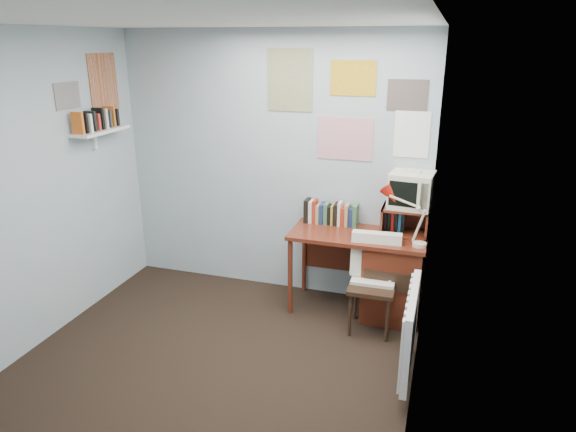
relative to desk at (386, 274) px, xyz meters
The scene contains 15 objects.
ground 1.93m from the desk, 128.37° to the right, with size 3.50×3.50×0.00m, color black.
back_wall 1.47m from the desk, 167.00° to the left, with size 3.00×0.02×2.50m, color #A4B5BC.
left_wall 3.17m from the desk, 151.02° to the right, with size 0.02×3.50×2.50m, color #A4B5BC.
right_wall 1.74m from the desk, 77.48° to the right, with size 0.02×3.50×2.50m, color #A4B5BC.
ceiling 2.82m from the desk, 128.37° to the right, with size 3.00×3.50×0.02m, color white.
desk is the anchor object (origin of this frame).
desk_chair 0.32m from the desk, 104.62° to the right, with size 0.42×0.40×0.82m, color black.
desk_lamp 0.64m from the desk, 27.87° to the right, with size 0.30×0.25×0.42m, color #B7150C.
tv_riser 0.51m from the desk, 42.96° to the left, with size 0.40×0.30×0.25m, color maroon.
crt_tv 0.80m from the desk, 40.56° to the left, with size 0.36×0.33×0.34m, color beige.
book_row 0.71m from the desk, 160.58° to the left, with size 0.60×0.14×0.22m, color maroon.
radiator 0.97m from the desk, 72.76° to the right, with size 0.09×0.80×0.60m, color white.
wall_shelf 2.87m from the desk, behind, with size 0.20×0.62×0.24m, color white.
posters_back 1.54m from the desk, 150.72° to the left, with size 1.20×0.01×0.90m, color white.
posters_left 3.13m from the desk, behind, with size 0.01×0.70×0.60m, color white.
Camera 1 is at (1.58, -2.78, 2.39)m, focal length 32.00 mm.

